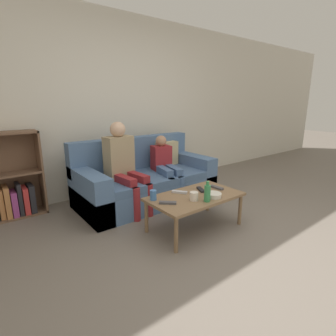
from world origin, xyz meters
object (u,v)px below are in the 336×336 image
Objects in this scene: bookshelf at (5,188)px; tv_remote_0 at (201,190)px; couch at (145,181)px; tv_remote_3 at (217,187)px; person_child at (165,165)px; bottle at (207,193)px; coffee_table at (195,199)px; cup_near at (153,195)px; person_adult at (123,161)px; tv_remote_2 at (180,192)px; cup_far at (194,196)px; tv_remote_1 at (168,203)px; snack_bowl at (213,195)px.

bookshelf is 5.92× the size of tv_remote_0.
tv_remote_0 is (1.74, -1.50, 0.02)m from bookshelf.
tv_remote_3 is (0.31, -1.03, 0.11)m from couch.
person_child reaches higher than bottle.
coffee_table is 0.36m from tv_remote_3.
cup_near reaches higher than tv_remote_0.
couch is 0.36m from person_child.
person_adult is 6.51× the size of tv_remote_3.
coffee_table is at bearing -98.54° from tv_remote_2.
tv_remote_1 is at bearing 161.32° from cup_far.
couch is 1.14m from tv_remote_1.
snack_bowl is (0.23, -0.06, -0.02)m from cup_far.
cup_near is 0.49× the size of bottle.
cup_far reaches higher than tv_remote_2.
cup_near reaches higher than tv_remote_3.
coffee_table is 0.20m from snack_bowl.
person_adult is at bearing 123.49° from tv_remote_3.
cup_far is at bearing -48.62° from bookshelf.
couch is 1.08m from tv_remote_3.
couch is 2.08× the size of person_child.
person_child reaches higher than tv_remote_0.
cup_near is at bearing -118.37° from couch.
cup_far is at bearing 128.69° from bottle.
snack_bowl is (-0.24, -0.17, 0.01)m from tv_remote_3.
tv_remote_1 reaches higher than coffee_table.
cup_far is 0.56× the size of tv_remote_1.
tv_remote_1 is 0.41m from bottle.
coffee_table is at bearing -21.39° from cup_near.
couch is at bearing 86.89° from bottle.
tv_remote_0 is 0.21m from tv_remote_3.
couch reaches higher than tv_remote_3.
bookshelf is 2.24m from coffee_table.
tv_remote_2 is 0.97× the size of snack_bowl.
tv_remote_2 is (-0.13, -0.88, 0.11)m from couch.
snack_bowl is at bearing -148.09° from tv_remote_3.
couch is at bearing 82.46° from cup_far.
person_child is 0.84m from tv_remote_2.
tv_remote_1 is 0.95× the size of tv_remote_2.
cup_far reaches higher than tv_remote_3.
tv_remote_3 is at bearing -73.56° from person_child.
tv_remote_3 is (0.46, 0.11, -0.03)m from cup_far.
tv_remote_1 is at bearing -52.70° from bookshelf.
tv_remote_0 is 1.05× the size of tv_remote_2.
person_child is at bearing 27.64° from tv_remote_2.
snack_bowl is at bearing -72.50° from person_adult.
person_adult reaches higher than cup_near.
person_child is 1.08m from cup_far.
cup_far reaches higher than coffee_table.
tv_remote_2 is at bearing 117.38° from coffee_table.
bottle reaches higher than tv_remote_3.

